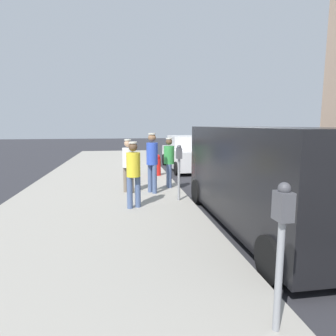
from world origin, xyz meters
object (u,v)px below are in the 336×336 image
(pedestrian_in_yellow, at_px, (133,171))
(parking_meter_far, at_px, (282,232))
(parked_sedan_behind, at_px, (187,154))
(fire_hydrant, at_px, (158,165))
(pedestrian_in_white, at_px, (128,162))
(parked_van, at_px, (267,175))
(pedestrian_in_blue, at_px, (152,159))
(parking_meter_near, at_px, (179,163))
(pedestrian_in_green, at_px, (169,159))

(pedestrian_in_yellow, bearing_deg, parking_meter_far, 105.22)
(parked_sedan_behind, bearing_deg, fire_hydrant, 54.48)
(pedestrian_in_white, distance_m, parked_van, 4.23)
(pedestrian_in_blue, height_order, parked_van, parked_van)
(parking_meter_far, bearing_deg, pedestrian_in_yellow, -74.78)
(pedestrian_in_blue, xyz_separation_m, pedestrian_in_yellow, (0.62, 1.52, -0.11))
(parking_meter_near, height_order, parked_van, parked_van)
(pedestrian_in_green, bearing_deg, pedestrian_in_yellow, 60.89)
(pedestrian_in_green, bearing_deg, parking_meter_far, 89.99)
(fire_hydrant, bearing_deg, parking_meter_far, 90.63)
(parked_sedan_behind, bearing_deg, pedestrian_in_white, 60.31)
(parking_meter_far, height_order, pedestrian_in_yellow, pedestrian_in_yellow)
(parking_meter_near, distance_m, parked_sedan_behind, 6.66)
(parked_sedan_behind, bearing_deg, parking_meter_far, 81.73)
(pedestrian_in_white, bearing_deg, parked_sedan_behind, -119.69)
(parked_sedan_behind, bearing_deg, parking_meter_near, 75.39)
(parked_van, xyz_separation_m, fire_hydrant, (1.60, -5.93, -0.59))
(parking_meter_far, xyz_separation_m, pedestrian_in_blue, (0.63, -6.08, 0.01))
(parking_meter_near, xyz_separation_m, parked_sedan_behind, (-1.68, -6.43, -0.43))
(parked_van, distance_m, parked_sedan_behind, 8.43)
(parking_meter_near, height_order, pedestrian_in_green, pedestrian_in_green)
(pedestrian_in_yellow, bearing_deg, pedestrian_in_blue, -112.05)
(parking_meter_near, relative_size, parked_van, 0.29)
(parking_meter_near, bearing_deg, pedestrian_in_yellow, 23.19)
(parking_meter_far, bearing_deg, parking_meter_near, -90.00)
(parking_meter_far, relative_size, pedestrian_in_blue, 0.84)
(pedestrian_in_green, distance_m, fire_hydrant, 2.30)
(pedestrian_in_yellow, relative_size, parked_sedan_behind, 0.37)
(parked_van, bearing_deg, pedestrian_in_yellow, -28.01)
(pedestrian_in_yellow, bearing_deg, fire_hydrant, -104.32)
(pedestrian_in_blue, distance_m, pedestrian_in_white, 0.74)
(parked_sedan_behind, bearing_deg, pedestrian_in_blue, 67.07)
(pedestrian_in_white, distance_m, pedestrian_in_green, 1.45)
(parking_meter_near, distance_m, pedestrian_in_yellow, 1.35)
(pedestrian_in_yellow, distance_m, parked_van, 3.11)
(pedestrian_in_white, xyz_separation_m, fire_hydrant, (-1.24, -2.80, -0.51))
(parking_meter_far, xyz_separation_m, pedestrian_in_yellow, (1.24, -4.56, -0.09))
(pedestrian_in_yellow, distance_m, parked_sedan_behind, 7.56)
(fire_hydrant, bearing_deg, pedestrian_in_blue, 79.90)
(parking_meter_near, height_order, pedestrian_in_yellow, pedestrian_in_yellow)
(pedestrian_in_white, xyz_separation_m, parked_van, (-2.84, 3.13, 0.08))
(pedestrian_in_white, bearing_deg, fire_hydrant, -113.87)
(fire_hydrant, bearing_deg, pedestrian_in_white, 66.13)
(pedestrian_in_blue, xyz_separation_m, fire_hydrant, (-0.53, -2.95, -0.63))
(pedestrian_in_blue, distance_m, fire_hydrant, 3.06)
(parking_meter_far, bearing_deg, pedestrian_in_blue, -84.13)
(parking_meter_near, xyz_separation_m, fire_hydrant, (0.10, -3.94, -0.61))
(parked_sedan_behind, relative_size, fire_hydrant, 5.17)
(parking_meter_near, xyz_separation_m, pedestrian_in_yellow, (1.24, 0.53, -0.09))
(pedestrian_in_blue, distance_m, parked_sedan_behind, 5.92)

